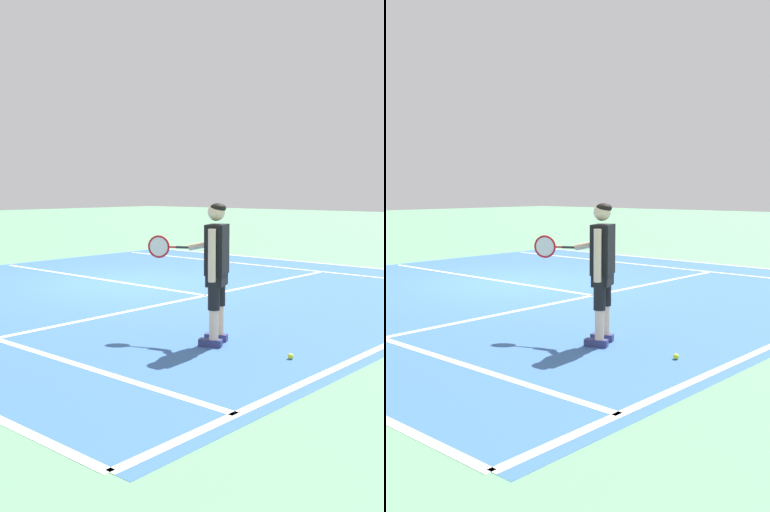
{
  "view_description": "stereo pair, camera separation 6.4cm",
  "coord_description": "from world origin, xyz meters",
  "views": [
    {
      "loc": [
        -7.94,
        -8.85,
        1.87
      ],
      "look_at": [
        -2.45,
        -3.97,
        1.05
      ],
      "focal_mm": 41.74,
      "sensor_mm": 36.0,
      "label": 1
    },
    {
      "loc": [
        -7.9,
        -8.9,
        1.87
      ],
      "look_at": [
        -2.45,
        -3.97,
        1.05
      ],
      "focal_mm": 41.74,
      "sensor_mm": 36.0,
      "label": 2
    }
  ],
  "objects": [
    {
      "name": "line_centre_service",
      "position": [
        0.0,
        1.08,
        0.0
      ],
      "size": [
        0.1,
        6.4,
        0.01
      ],
      "primitive_type": "cube",
      "color": "white",
      "rests_on": "ground"
    },
    {
      "name": "ground_plane",
      "position": [
        0.0,
        0.0,
        0.0
      ],
      "size": [
        80.0,
        80.0,
        0.0
      ],
      "primitive_type": "plane",
      "color": "#609E70"
    },
    {
      "name": "tennis_ball_near_feet",
      "position": [
        -2.41,
        -5.4,
        0.03
      ],
      "size": [
        0.07,
        0.07,
        0.07
      ],
      "primitive_type": "sphere",
      "color": "#CCE02D",
      "rests_on": "ground"
    },
    {
      "name": "court_inner_surface",
      "position": [
        0.0,
        -0.83,
        0.0
      ],
      "size": [
        10.98,
        10.62,
        0.0
      ],
      "primitive_type": "cube",
      "color": "#3866A8",
      "rests_on": "ground"
    },
    {
      "name": "line_doubles_right",
      "position": [
        5.49,
        -0.83,
        0.0
      ],
      "size": [
        0.1,
        10.22,
        0.01
      ],
      "primitive_type": "cube",
      "color": "white",
      "rests_on": "ground"
    },
    {
      "name": "tennis_player",
      "position": [
        -2.45,
        -4.34,
        0.99
      ],
      "size": [
        0.56,
        1.23,
        1.71
      ],
      "color": "navy",
      "rests_on": "ground"
    },
    {
      "name": "line_service",
      "position": [
        0.0,
        -2.12,
        0.0
      ],
      "size": [
        8.23,
        0.1,
        0.01
      ],
      "primitive_type": "cube",
      "color": "white",
      "rests_on": "ground"
    },
    {
      "name": "line_singles_right",
      "position": [
        4.12,
        -0.83,
        0.0
      ],
      "size": [
        0.1,
        10.22,
        0.01
      ],
      "primitive_type": "cube",
      "color": "white",
      "rests_on": "ground"
    }
  ]
}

